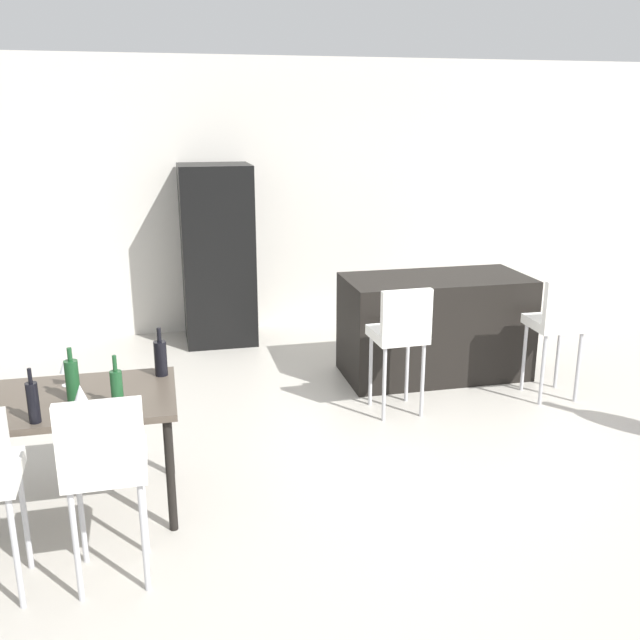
{
  "coord_description": "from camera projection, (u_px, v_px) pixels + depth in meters",
  "views": [
    {
      "loc": [
        -1.74,
        -4.49,
        2.31
      ],
      "look_at": [
        -0.63,
        0.31,
        0.85
      ],
      "focal_mm": 38.91,
      "sensor_mm": 36.0,
      "label": 1
    }
  ],
  "objects": [
    {
      "name": "ground_plane",
      "position": [
        411.0,
        434.0,
        5.22
      ],
      "size": [
        10.0,
        10.0,
        0.0
      ],
      "primitive_type": "plane",
      "color": "#ADA89E"
    },
    {
      "name": "back_wall",
      "position": [
        320.0,
        196.0,
        7.68
      ],
      "size": [
        10.0,
        0.12,
        2.9
      ],
      "primitive_type": "cube",
      "color": "beige",
      "rests_on": "ground_plane"
    },
    {
      "name": "kitchen_island",
      "position": [
        434.0,
        326.0,
        6.31
      ],
      "size": [
        1.65,
        0.79,
        0.92
      ],
      "primitive_type": "cube",
      "color": "black",
      "rests_on": "ground_plane"
    },
    {
      "name": "bar_chair_left",
      "position": [
        401.0,
        331.0,
        5.39
      ],
      "size": [
        0.42,
        0.42,
        1.05
      ],
      "color": "white",
      "rests_on": "ground_plane"
    },
    {
      "name": "bar_chair_middle",
      "position": [
        559.0,
        319.0,
        5.68
      ],
      "size": [
        0.41,
        0.41,
        1.05
      ],
      "color": "white",
      "rests_on": "ground_plane"
    },
    {
      "name": "dining_table",
      "position": [
        60.0,
        410.0,
        4.01
      ],
      "size": [
        1.33,
        0.78,
        0.74
      ],
      "color": "#4C4238",
      "rests_on": "ground_plane"
    },
    {
      "name": "dining_chair_far",
      "position": [
        104.0,
        460.0,
        3.37
      ],
      "size": [
        0.41,
        0.41,
        1.05
      ],
      "color": "white",
      "rests_on": "ground_plane"
    },
    {
      "name": "wine_bottle_right",
      "position": [
        117.0,
        388.0,
        3.85
      ],
      "size": [
        0.07,
        0.07,
        0.3
      ],
      "color": "#194723",
      "rests_on": "dining_table"
    },
    {
      "name": "wine_bottle_end",
      "position": [
        161.0,
        357.0,
        4.32
      ],
      "size": [
        0.08,
        0.08,
        0.31
      ],
      "color": "black",
      "rests_on": "dining_table"
    },
    {
      "name": "wine_bottle_corner",
      "position": [
        72.0,
        380.0,
        3.93
      ],
      "size": [
        0.08,
        0.08,
        0.32
      ],
      "color": "#194723",
      "rests_on": "dining_table"
    },
    {
      "name": "wine_bottle_far",
      "position": [
        33.0,
        402.0,
        3.65
      ],
      "size": [
        0.06,
        0.06,
        0.31
      ],
      "color": "black",
      "rests_on": "dining_table"
    },
    {
      "name": "wine_glass_middle",
      "position": [
        65.0,
        366.0,
        4.15
      ],
      "size": [
        0.07,
        0.07,
        0.17
      ],
      "color": "silver",
      "rests_on": "dining_table"
    },
    {
      "name": "wine_glass_near",
      "position": [
        80.0,
        393.0,
        3.74
      ],
      "size": [
        0.07,
        0.07,
        0.17
      ],
      "color": "silver",
      "rests_on": "dining_table"
    },
    {
      "name": "refrigerator",
      "position": [
        218.0,
        255.0,
        7.17
      ],
      "size": [
        0.72,
        0.68,
        1.84
      ],
      "primitive_type": "cube",
      "color": "black",
      "rests_on": "ground_plane"
    }
  ]
}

